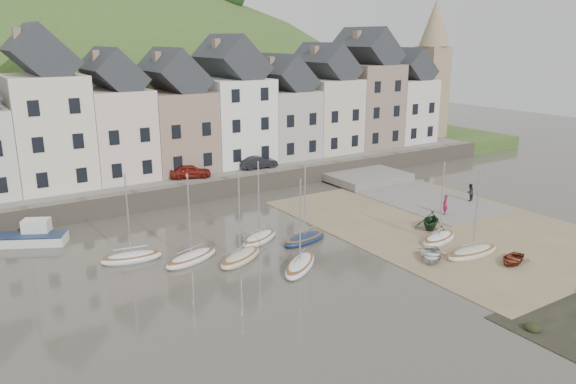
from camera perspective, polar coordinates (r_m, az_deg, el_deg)
ground at (r=39.42m, az=4.76°, el=-6.18°), size 160.00×160.00×0.00m
quay_land at (r=66.37m, az=-12.29°, el=3.21°), size 90.00×30.00×1.50m
quay_street at (r=55.81m, az=-8.11°, el=1.94°), size 70.00×7.00×0.10m
seawall at (r=52.91m, az=-6.48°, el=0.51°), size 70.00×1.20×1.80m
beach at (r=46.58m, az=15.59°, el=-3.21°), size 18.00×26.00×0.06m
slipway at (r=54.58m, az=12.18°, el=-0.19°), size 8.00×18.00×0.12m
hillside at (r=96.27m, az=-20.45°, el=-5.20°), size 134.40×84.00×84.00m
townhouse_terrace at (r=58.63m, az=-8.21°, el=8.33°), size 61.05×8.00×13.93m
church_spire at (r=77.88m, az=14.67°, el=12.52°), size 4.00×4.00×18.00m
sailboat_0 at (r=39.16m, az=-15.84°, el=-6.49°), size 4.29×2.18×6.32m
sailboat_1 at (r=38.18m, az=-9.93°, el=-6.69°), size 4.63×2.89×6.32m
sailboat_2 at (r=37.82m, az=-4.92°, el=-6.73°), size 4.38×3.28×6.32m
sailboat_3 at (r=41.22m, az=-2.98°, el=-4.76°), size 4.16×3.11×6.32m
sailboat_4 at (r=36.52m, az=1.24°, el=-7.52°), size 4.51×4.11×6.32m
sailboat_5 at (r=41.08m, az=1.72°, el=-4.82°), size 4.28×2.29×6.32m
sailboat_6 at (r=42.57m, az=15.29°, el=-4.64°), size 4.10×2.40×6.32m
sailboat_7 at (r=40.61m, az=18.48°, el=-5.91°), size 4.64×1.67×6.32m
motorboat_2 at (r=44.82m, az=-25.04°, el=-4.14°), size 5.51×3.96×1.70m
rowboat_white at (r=39.03m, az=14.53°, el=-6.29°), size 3.74×3.72×0.64m
rowboat_green at (r=44.87m, az=14.53°, el=-2.82°), size 3.67×3.55×1.48m
rowboat_red at (r=40.14m, az=22.14°, el=-6.43°), size 3.05×2.58×0.54m
person_red at (r=48.61m, az=15.88°, el=-1.25°), size 0.76×0.73×1.75m
person_dark at (r=53.38m, az=18.24°, el=-0.03°), size 0.90×0.76×1.62m
car_left at (r=53.82m, az=-10.02°, el=2.12°), size 4.16×2.68×1.32m
car_right at (r=57.05m, az=-3.06°, el=3.09°), size 4.03×1.73×1.29m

